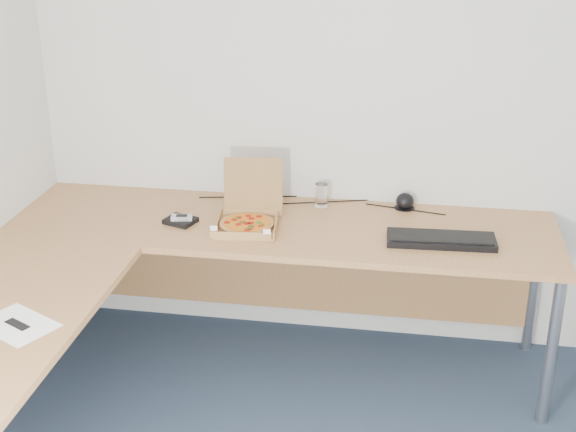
% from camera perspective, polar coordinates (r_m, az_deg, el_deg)
% --- Properties ---
extents(room_shell, '(3.50, 3.50, 2.50)m').
position_cam_1_polar(room_shell, '(2.09, 6.51, -3.19)').
color(room_shell, beige).
rests_on(room_shell, ground).
extents(desk, '(2.50, 2.20, 0.73)m').
position_cam_1_polar(desk, '(3.33, -7.23, -3.50)').
color(desk, '#B17946').
rests_on(desk, ground).
extents(pizza_box, '(0.27, 0.32, 0.28)m').
position_cam_1_polar(pizza_box, '(3.58, -2.94, -0.31)').
color(pizza_box, '#A77641').
rests_on(pizza_box, desk).
extents(drinking_glass, '(0.06, 0.06, 0.11)m').
position_cam_1_polar(drinking_glass, '(3.81, 2.43, 1.51)').
color(drinking_glass, white).
rests_on(drinking_glass, desk).
extents(keyboard, '(0.47, 0.19, 0.03)m').
position_cam_1_polar(keyboard, '(3.49, 10.96, -1.69)').
color(keyboard, black).
rests_on(keyboard, desk).
extents(wallet, '(0.16, 0.15, 0.02)m').
position_cam_1_polar(wallet, '(3.66, -7.74, -0.34)').
color(wallet, black).
rests_on(wallet, desk).
extents(phone, '(0.10, 0.07, 0.02)m').
position_cam_1_polar(phone, '(3.65, -7.65, -0.11)').
color(phone, '#B2B5BA').
rests_on(phone, wallet).
extents(paper_sheet, '(0.33, 0.29, 0.00)m').
position_cam_1_polar(paper_sheet, '(2.97, -18.91, -7.40)').
color(paper_sheet, white).
rests_on(paper_sheet, desk).
extents(dome_speaker, '(0.10, 0.10, 0.08)m').
position_cam_1_polar(dome_speaker, '(3.83, 8.42, 1.13)').
color(dome_speaker, black).
rests_on(dome_speaker, desk).
extents(cable_bundle, '(0.58, 0.12, 0.01)m').
position_cam_1_polar(cable_bundle, '(3.87, 1.97, 0.99)').
color(cable_bundle, black).
rests_on(cable_bundle, desk).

